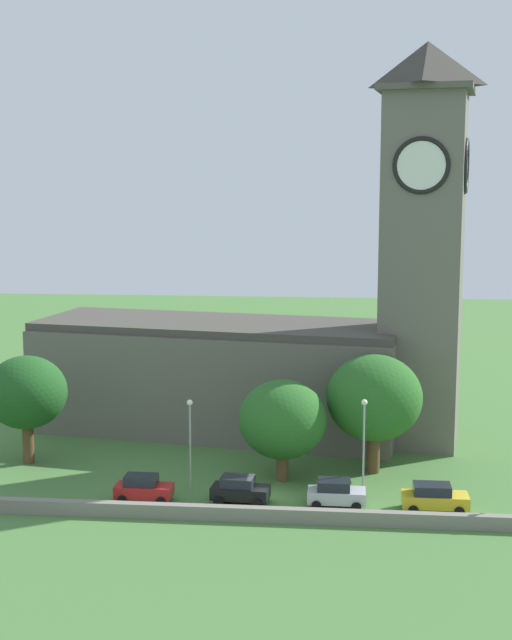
{
  "coord_description": "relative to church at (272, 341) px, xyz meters",
  "views": [
    {
      "loc": [
        5.49,
        -62.27,
        22.44
      ],
      "look_at": [
        -1.27,
        6.57,
        11.89
      ],
      "focal_mm": 50.74,
      "sensor_mm": 36.0,
      "label": 1
    }
  ],
  "objects": [
    {
      "name": "quay_barrier",
      "position": [
        0.84,
        -21.86,
        -7.88
      ],
      "size": [
        55.35,
        0.7,
        0.98
      ],
      "primitive_type": "cube",
      "color": "gray",
      "rests_on": "ground"
    },
    {
      "name": "ground_plane",
      "position": [
        0.84,
        -2.04,
        -8.37
      ],
      "size": [
        200.0,
        200.0,
        0.0
      ],
      "primitive_type": "plane",
      "color": "#477538"
    },
    {
      "name": "streetlamp_west_mid",
      "position": [
        -4.71,
        -16.17,
        -3.79
      ],
      "size": [
        0.44,
        0.44,
        6.84
      ],
      "color": "#9EA0A5",
      "rests_on": "ground"
    },
    {
      "name": "car_red",
      "position": [
        -7.65,
        -18.86,
        -7.4
      ],
      "size": [
        4.09,
        2.08,
        1.92
      ],
      "color": "red",
      "rests_on": "ground"
    },
    {
      "name": "car_yellow",
      "position": [
        12.73,
        -18.75,
        -7.41
      ],
      "size": [
        4.56,
        2.28,
        1.91
      ],
      "color": "gold",
      "rests_on": "ground"
    },
    {
      "name": "tree_churchyard",
      "position": [
        8.78,
        -10.68,
        -2.41
      ],
      "size": [
        7.42,
        7.42,
        9.34
      ],
      "color": "brown",
      "rests_on": "ground"
    },
    {
      "name": "streetlamp_central",
      "position": [
        7.88,
        -16.74,
        -3.52
      ],
      "size": [
        0.44,
        0.44,
        7.3
      ],
      "color": "#9EA0A5",
      "rests_on": "ground"
    },
    {
      "name": "car_silver",
      "position": [
        5.97,
        -18.5,
        -7.41
      ],
      "size": [
        4.05,
        2.28,
        1.91
      ],
      "color": "silver",
      "rests_on": "ground"
    },
    {
      "name": "church",
      "position": [
        0.0,
        0.0,
        0.0
      ],
      "size": [
        39.38,
        17.3,
        33.84
      ],
      "color": "#666056",
      "rests_on": "ground"
    },
    {
      "name": "tree_by_tower",
      "position": [
        -18.84,
        -10.99,
        -2.56
      ],
      "size": [
        6.51,
        6.51,
        8.78
      ],
      "color": "brown",
      "rests_on": "ground"
    },
    {
      "name": "car_black",
      "position": [
        -0.81,
        -18.47,
        -7.41
      ],
      "size": [
        4.21,
        2.51,
        1.91
      ],
      "color": "black",
      "rests_on": "ground"
    },
    {
      "name": "tree_riverside_west",
      "position": [
        1.86,
        -13.32,
        -3.61
      ],
      "size": [
        6.65,
        6.65,
        7.78
      ],
      "color": "brown",
      "rests_on": "ground"
    }
  ]
}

